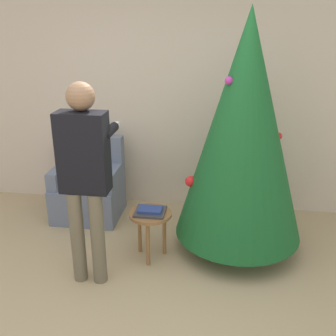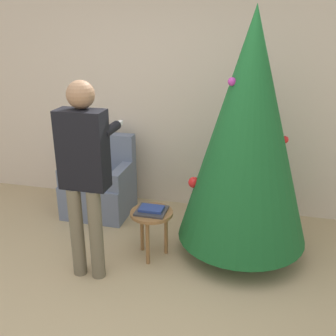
{
  "view_description": "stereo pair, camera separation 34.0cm",
  "coord_description": "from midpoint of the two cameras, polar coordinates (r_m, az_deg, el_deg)",
  "views": [
    {
      "loc": [
        0.75,
        -2.23,
        2.18
      ],
      "look_at": [
        0.31,
        0.92,
        0.96
      ],
      "focal_mm": 42.0,
      "sensor_mm": 36.0,
      "label": 1
    },
    {
      "loc": [
        1.09,
        -2.17,
        2.18
      ],
      "look_at": [
        0.31,
        0.92,
        0.96
      ],
      "focal_mm": 42.0,
      "sensor_mm": 36.0,
      "label": 2
    }
  ],
  "objects": [
    {
      "name": "wall_back",
      "position": [
        4.6,
        2.39,
        10.57
      ],
      "size": [
        8.0,
        0.06,
        2.7
      ],
      "color": "beige",
      "rests_on": "ground_plane"
    },
    {
      "name": "christmas_tree",
      "position": [
        3.6,
        14.21,
        5.13
      ],
      "size": [
        1.22,
        1.22,
        2.29
      ],
      "color": "brown",
      "rests_on": "ground_plane"
    },
    {
      "name": "person_standing",
      "position": [
        3.28,
        -9.22,
        0.35
      ],
      "size": [
        0.42,
        0.57,
        1.73
      ],
      "color": "#6B604C",
      "rests_on": "ground_plane"
    },
    {
      "name": "side_stool",
      "position": [
        3.73,
        0.23,
        -7.48
      ],
      "size": [
        0.4,
        0.4,
        0.48
      ],
      "color": "olive",
      "rests_on": "ground_plane"
    },
    {
      "name": "armchair",
      "position": [
        4.68,
        -7.8,
        -2.6
      ],
      "size": [
        0.73,
        0.64,
        0.91
      ],
      "color": "slate",
      "rests_on": "ground_plane"
    },
    {
      "name": "laptop",
      "position": [
        3.69,
        0.23,
        -6.29
      ],
      "size": [
        0.28,
        0.25,
        0.02
      ],
      "color": "#38383D",
      "rests_on": "side_stool"
    },
    {
      "name": "ground_plane",
      "position": [
        3.23,
        -6.79,
        -21.63
      ],
      "size": [
        14.0,
        14.0,
        0.0
      ],
      "primitive_type": "plane",
      "color": "tan"
    },
    {
      "name": "book",
      "position": [
        3.68,
        0.23,
        -5.98
      ],
      "size": [
        0.22,
        0.15,
        0.02
      ],
      "color": "navy",
      "rests_on": "laptop"
    }
  ]
}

